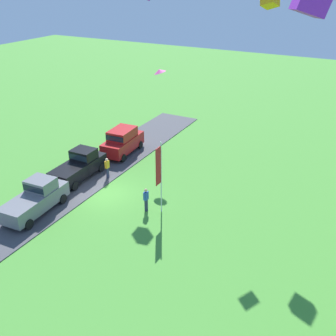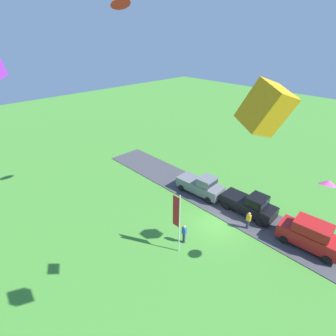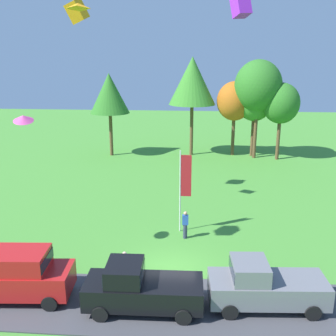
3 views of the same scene
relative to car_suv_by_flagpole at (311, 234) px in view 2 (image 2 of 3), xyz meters
name	(u,v)px [view 2 (image 2 of 3)]	position (x,y,z in m)	size (l,w,h in m)	color
ground_plane	(218,224)	(6.56, 2.85, -1.30)	(120.00, 120.00, 0.00)	#478E33
pavement_strip	(236,210)	(6.56, -0.04, -1.27)	(36.00, 4.40, 0.06)	#424247
car_suv_by_flagpole	(311,234)	(0.00, 0.00, 0.00)	(4.72, 2.30, 2.28)	red
car_pickup_mid_row	(250,204)	(5.42, -0.38, -0.19)	(5.04, 2.14, 2.14)	black
car_pickup_near_entrance	(202,185)	(10.68, 0.23, -0.19)	(5.11, 2.29, 2.14)	slate
person_watching_sky	(248,221)	(4.45, 1.53, -0.42)	(0.36, 0.24, 1.71)	#2D334C
person_on_lawn	(184,234)	(7.13, 6.68, -0.42)	(0.36, 0.24, 1.71)	#2D334C
flag_banner	(177,216)	(6.99, 7.65, 1.97)	(0.71, 0.08, 5.15)	silver
kite_box_topmost	(266,108)	(-0.20, 11.72, 11.99)	(0.90, 0.90, 1.26)	orange
kite_delta_high_left	(120,2)	(14.49, 6.05, 15.72)	(1.45, 1.45, 0.34)	red
kite_diamond_near_flag	(278,90)	(0.61, 9.35, 12.04)	(1.06, 0.84, 0.31)	orange
kite_delta_high_right	(328,183)	(-0.68, 3.45, 6.34)	(0.98, 0.98, 0.28)	#EA4C9E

